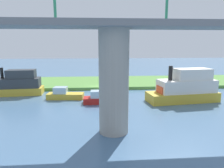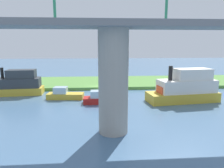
{
  "view_description": "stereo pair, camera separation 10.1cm",
  "coord_description": "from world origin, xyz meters",
  "px_view_note": "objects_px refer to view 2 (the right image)",
  "views": [
    {
      "loc": [
        0.77,
        33.4,
        7.46
      ],
      "look_at": [
        -1.44,
        5.0,
        2.0
      ],
      "focal_mm": 33.27,
      "sensor_mm": 36.0,
      "label": 1
    },
    {
      "loc": [
        0.67,
        33.41,
        7.46
      ],
      "look_at": [
        -1.44,
        5.0,
        2.0
      ],
      "focal_mm": 33.27,
      "sensor_mm": 36.0,
      "label": 2
    }
  ],
  "objects_px": {
    "mooring_post": "(110,84)",
    "motorboat_red": "(185,88)",
    "bridge_pylon": "(113,82)",
    "houseboat_blue": "(64,94)",
    "person_on_bank": "(103,81)",
    "pontoon_yellow": "(17,85)",
    "skiff_small": "(101,99)"
  },
  "relations": [
    {
      "from": "person_on_bank",
      "to": "motorboat_red",
      "type": "bearing_deg",
      "value": 138.93
    },
    {
      "from": "person_on_bank",
      "to": "houseboat_blue",
      "type": "height_order",
      "value": "person_on_bank"
    },
    {
      "from": "pontoon_yellow",
      "to": "skiff_small",
      "type": "distance_m",
      "value": 13.77
    },
    {
      "from": "bridge_pylon",
      "to": "motorboat_red",
      "type": "relative_size",
      "value": 0.91
    },
    {
      "from": "pontoon_yellow",
      "to": "houseboat_blue",
      "type": "relative_size",
      "value": 1.62
    },
    {
      "from": "bridge_pylon",
      "to": "pontoon_yellow",
      "type": "bearing_deg",
      "value": -47.57
    },
    {
      "from": "person_on_bank",
      "to": "pontoon_yellow",
      "type": "distance_m",
      "value": 13.59
    },
    {
      "from": "motorboat_red",
      "to": "houseboat_blue",
      "type": "xyz_separation_m",
      "value": [
        16.15,
        -2.51,
        -1.17
      ]
    },
    {
      "from": "pontoon_yellow",
      "to": "skiff_small",
      "type": "bearing_deg",
      "value": 156.02
    },
    {
      "from": "skiff_small",
      "to": "mooring_post",
      "type": "bearing_deg",
      "value": -101.31
    },
    {
      "from": "bridge_pylon",
      "to": "motorboat_red",
      "type": "distance_m",
      "value": 13.95
    },
    {
      "from": "motorboat_red",
      "to": "skiff_small",
      "type": "height_order",
      "value": "motorboat_red"
    },
    {
      "from": "motorboat_red",
      "to": "houseboat_blue",
      "type": "relative_size",
      "value": 1.89
    },
    {
      "from": "skiff_small",
      "to": "pontoon_yellow",
      "type": "bearing_deg",
      "value": -23.98
    },
    {
      "from": "bridge_pylon",
      "to": "skiff_small",
      "type": "distance_m",
      "value": 9.84
    },
    {
      "from": "mooring_post",
      "to": "pontoon_yellow",
      "type": "bearing_deg",
      "value": 10.66
    },
    {
      "from": "person_on_bank",
      "to": "mooring_post",
      "type": "distance_m",
      "value": 1.53
    },
    {
      "from": "bridge_pylon",
      "to": "skiff_small",
      "type": "height_order",
      "value": "bridge_pylon"
    },
    {
      "from": "motorboat_red",
      "to": "skiff_small",
      "type": "bearing_deg",
      "value": 0.31
    },
    {
      "from": "bridge_pylon",
      "to": "houseboat_blue",
      "type": "relative_size",
      "value": 1.72
    },
    {
      "from": "mooring_post",
      "to": "motorboat_red",
      "type": "xyz_separation_m",
      "value": [
        -9.41,
        8.2,
        0.91
      ]
    },
    {
      "from": "bridge_pylon",
      "to": "pontoon_yellow",
      "type": "xyz_separation_m",
      "value": [
        13.37,
        -14.63,
        -2.85
      ]
    },
    {
      "from": "motorboat_red",
      "to": "pontoon_yellow",
      "type": "relative_size",
      "value": 1.17
    },
    {
      "from": "bridge_pylon",
      "to": "motorboat_red",
      "type": "bearing_deg",
      "value": -138.37
    },
    {
      "from": "person_on_bank",
      "to": "skiff_small",
      "type": "bearing_deg",
      "value": 86.7
    },
    {
      "from": "mooring_post",
      "to": "pontoon_yellow",
      "type": "distance_m",
      "value": 14.47
    },
    {
      "from": "houseboat_blue",
      "to": "bridge_pylon",
      "type": "bearing_deg",
      "value": 116.97
    },
    {
      "from": "motorboat_red",
      "to": "pontoon_yellow",
      "type": "distance_m",
      "value": 24.25
    },
    {
      "from": "person_on_bank",
      "to": "motorboat_red",
      "type": "relative_size",
      "value": 0.14
    },
    {
      "from": "pontoon_yellow",
      "to": "bridge_pylon",
      "type": "bearing_deg",
      "value": 132.43
    },
    {
      "from": "bridge_pylon",
      "to": "mooring_post",
      "type": "height_order",
      "value": "bridge_pylon"
    },
    {
      "from": "houseboat_blue",
      "to": "mooring_post",
      "type": "bearing_deg",
      "value": -139.86
    }
  ]
}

